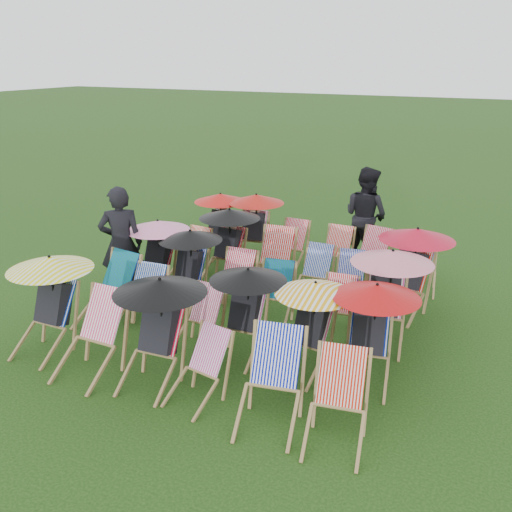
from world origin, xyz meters
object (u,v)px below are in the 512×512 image
at_px(deckchair_0, 47,303).
at_px(person_rear, 366,216).
at_px(deckchair_29, 421,267).
at_px(person_left, 121,244).
at_px(deckchair_5, 337,404).

height_order(deckchair_0, person_rear, person_rear).
distance_m(deckchair_29, person_rear, 1.63).
bearing_deg(person_left, deckchair_29, 173.36).
bearing_deg(person_left, person_rear, -168.76).
relative_size(deckchair_0, person_left, 0.70).
bearing_deg(person_rear, person_left, 71.29).
bearing_deg(deckchair_29, person_left, -159.22).
relative_size(deckchair_5, person_left, 0.50).
bearing_deg(deckchair_0, deckchair_5, -3.16).
distance_m(deckchair_0, person_left, 1.89).
relative_size(deckchair_0, person_rear, 0.71).
xyz_separation_m(deckchair_5, person_left, (-4.36, 2.02, 0.48)).
bearing_deg(deckchair_0, deckchair_29, 46.16).
xyz_separation_m(deckchair_29, person_left, (-4.31, -2.55, 0.53)).
distance_m(deckchair_0, deckchair_5, 4.14).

